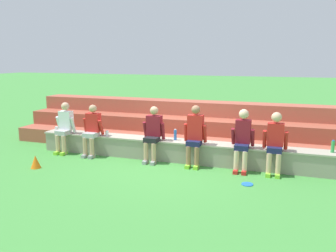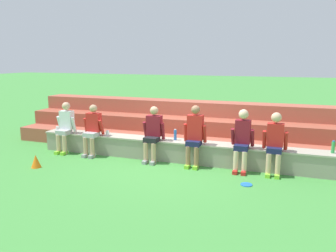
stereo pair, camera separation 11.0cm
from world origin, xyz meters
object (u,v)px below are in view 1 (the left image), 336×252
object	(u,v)px
person_left_of_center	(92,129)
plastic_cup_right_end	(57,128)
person_rightmost_edge	(275,141)
person_center	(153,132)
person_far_left	(64,126)
person_right_of_center	(195,134)
frisbee	(247,184)
person_far_right	(242,138)
sports_cone	(36,162)
water_bottle_near_right	(333,147)
plastic_cup_middle	(107,133)
water_bottle_center_gap	(175,135)

from	to	relation	value
person_left_of_center	plastic_cup_right_end	world-z (taller)	person_left_of_center
plastic_cup_right_end	person_rightmost_edge	bearing A→B (deg)	-3.00
person_center	plastic_cup_right_end	xyz separation A→B (m)	(-3.00, 0.27, -0.16)
person_far_left	plastic_cup_right_end	bearing A→B (deg)	148.75
person_center	plastic_cup_right_end	bearing A→B (deg)	174.85
person_right_of_center	frisbee	bearing A→B (deg)	-32.99
person_far_left	frisbee	distance (m)	5.04
person_far_left	person_far_right	distance (m)	4.68
person_rightmost_edge	frisbee	size ratio (longest dim) A/B	5.88
person_far_left	sports_cone	bearing A→B (deg)	-84.01
frisbee	water_bottle_near_right	bearing A→B (deg)	35.02
person_right_of_center	plastic_cup_right_end	distance (m)	4.07
frisbee	person_right_of_center	bearing A→B (deg)	147.01
plastic_cup_middle	water_bottle_near_right	bearing A→B (deg)	0.93
person_center	person_far_right	xyz separation A→B (m)	(2.15, -0.03, 0.02)
plastic_cup_right_end	frisbee	world-z (taller)	plastic_cup_right_end
person_right_of_center	person_far_right	size ratio (longest dim) A/B	1.03
person_far_right	plastic_cup_middle	distance (m)	3.52
person_center	water_bottle_center_gap	distance (m)	0.56
person_right_of_center	person_far_right	distance (m)	1.09
sports_cone	person_rightmost_edge	bearing A→B (deg)	14.48
person_right_of_center	person_rightmost_edge	xyz separation A→B (m)	(1.79, 0.00, -0.03)
water_bottle_center_gap	plastic_cup_right_end	distance (m)	3.49
person_rightmost_edge	plastic_cup_right_end	bearing A→B (deg)	177.00
person_left_of_center	frisbee	size ratio (longest dim) A/B	5.71
water_bottle_near_right	person_rightmost_edge	bearing A→B (deg)	-166.04
person_left_of_center	water_bottle_near_right	distance (m)	5.72
person_right_of_center	frisbee	world-z (taller)	person_right_of_center
person_far_left	person_far_right	bearing A→B (deg)	-0.17
person_center	sports_cone	xyz separation A→B (m)	(-2.38, -1.39, -0.58)
person_left_of_center	sports_cone	bearing A→B (deg)	-117.62
water_bottle_center_gap	person_far_right	bearing A→B (deg)	-9.55
person_far_right	water_bottle_center_gap	distance (m)	1.69
person_rightmost_edge	plastic_cup_right_end	xyz separation A→B (m)	(-5.85, 0.31, -0.17)
water_bottle_near_right	sports_cone	bearing A→B (deg)	-165.61
person_center	water_bottle_center_gap	world-z (taller)	person_center
person_far_right	water_bottle_center_gap	world-z (taller)	person_far_right
person_left_of_center	plastic_cup_right_end	bearing A→B (deg)	166.85
person_far_left	water_bottle_near_right	distance (m)	6.56
person_left_of_center	plastic_cup_right_end	xyz separation A→B (m)	(-1.32, 0.31, -0.14)
person_far_right	plastic_cup_middle	size ratio (longest dim) A/B	11.40
plastic_cup_right_end	frisbee	xyz separation A→B (m)	(5.38, -1.17, -0.56)
person_left_of_center	plastic_cup_middle	size ratio (longest dim) A/B	10.84
water_bottle_center_gap	water_bottle_near_right	world-z (taller)	water_bottle_center_gap
person_center	frisbee	size ratio (longest dim) A/B	5.83
person_left_of_center	person_far_right	distance (m)	3.83
person_far_left	person_far_right	world-z (taller)	person_far_right
person_right_of_center	water_bottle_near_right	world-z (taller)	person_right_of_center
person_left_of_center	frisbee	xyz separation A→B (m)	(4.06, -0.86, -0.70)
person_far_left	water_bottle_center_gap	distance (m)	3.03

